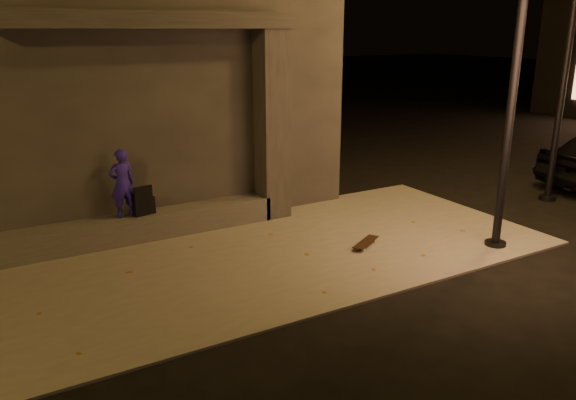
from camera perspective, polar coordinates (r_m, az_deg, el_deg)
ground at (r=7.58m, az=0.71°, el=-11.64°), size 120.00×120.00×0.00m
sidewalk at (r=9.18m, az=-5.70°, el=-6.28°), size 11.00×4.40×0.04m
building at (r=12.49m, az=-19.15°, el=11.36°), size 9.00×5.10×5.22m
ledge at (r=10.23m, az=-17.55°, el=-3.06°), size 6.00×0.55×0.45m
column at (r=10.91m, az=-1.63°, el=7.52°), size 0.55×0.55×3.60m
canopy at (r=9.96m, az=-13.63°, el=17.38°), size 5.00×0.70×0.28m
skateboarder at (r=10.04m, az=-16.49°, el=1.62°), size 0.47×0.33×1.20m
backpack at (r=10.23m, az=-14.57°, el=-0.39°), size 0.42×0.32×0.54m
skateboard at (r=9.80m, az=7.91°, el=-4.28°), size 0.72×0.52×0.08m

